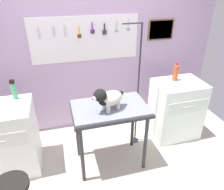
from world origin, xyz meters
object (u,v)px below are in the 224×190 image
grooming_table (110,114)px  dog (108,98)px  grooming_arm (137,93)px  counter_left (2,140)px  cabinet_right (176,109)px  soda_bottle (176,72)px

grooming_table → dog: size_ratio=2.28×
grooming_arm → counter_left: bearing=-178.0°
dog → counter_left: dog is taller
counter_left → dog: bearing=-13.9°
cabinet_right → soda_bottle: (-0.03, 0.09, 0.56)m
counter_left → soda_bottle: bearing=4.2°
grooming_table → dog: dog is taller
dog → grooming_arm: bearing=36.5°
grooming_arm → grooming_table: bearing=-146.7°
grooming_arm → counter_left: size_ratio=1.94×
dog → cabinet_right: size_ratio=0.44×
grooming_table → grooming_arm: 0.55m
cabinet_right → soda_bottle: 0.57m
grooming_table → cabinet_right: bearing=16.1°
grooming_arm → dog: bearing=-143.5°
cabinet_right → grooming_table: bearing=-163.9°
counter_left → cabinet_right: (2.39, 0.08, -0.00)m
grooming_table → grooming_arm: bearing=33.3°
dog → counter_left: (-1.25, 0.31, -0.56)m
grooming_table → cabinet_right: size_ratio=1.01×
grooming_arm → soda_bottle: grooming_arm is taller
cabinet_right → counter_left: bearing=-178.1°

